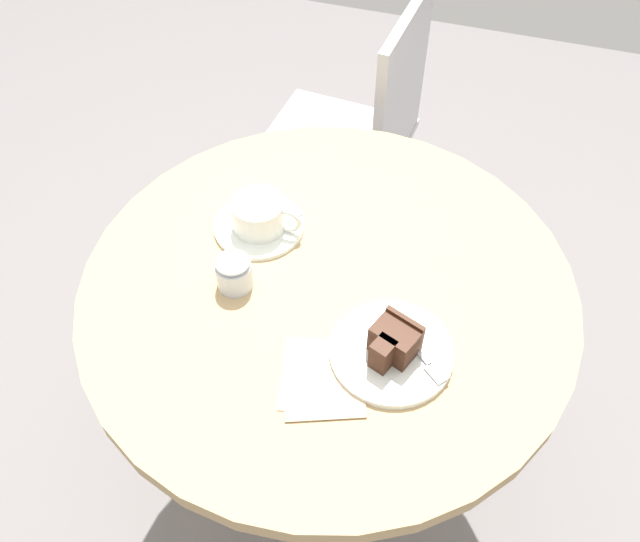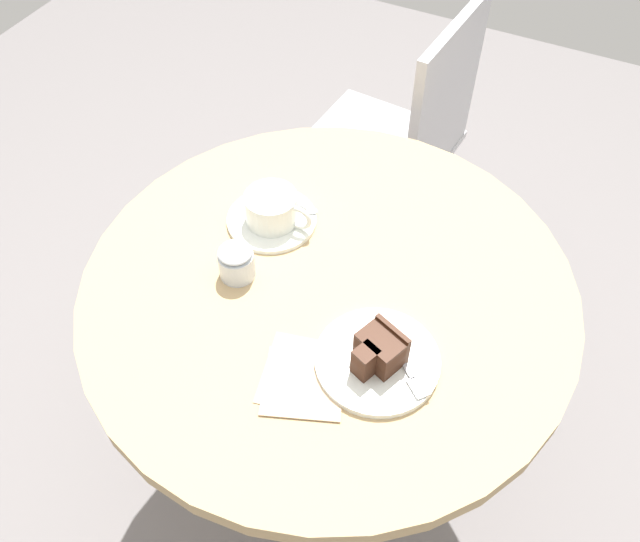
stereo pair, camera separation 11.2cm
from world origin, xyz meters
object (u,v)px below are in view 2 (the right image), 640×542
Objects in this scene: coffee_cup at (272,208)px; napkin at (305,378)px; sugar_pot at (236,262)px; saucer at (272,220)px; teaspoon at (300,205)px; cake_slice at (379,350)px; cake_plate at (377,361)px; cafe_chair at (405,137)px; fork at (406,368)px.

coffee_cup is 0.75× the size of napkin.
saucer is at bearing 93.81° from sugar_pot.
teaspoon is 1.14× the size of cake_slice.
cake_slice is (0.00, -0.00, 0.03)m from cake_plate.
coffee_cup is 0.14m from sugar_pot.
coffee_cup is 1.44× the size of cake_slice.
saucer is 0.36m from cake_slice.
teaspoon is at bearing 63.62° from coffee_cup.
sugar_pot is (-0.03, -0.75, 0.26)m from cafe_chair.
sugar_pot is at bearing -150.13° from fork.
cafe_chair is (-0.25, 0.81, -0.24)m from cake_plate.
cafe_chair reaches higher than fork.
napkin is at bearing -33.79° from sugar_pot.
cake_slice reaches higher than fork.
saucer reaches higher than napkin.
saucer is 1.36× the size of fork.
cake_slice is at bearing 39.70° from napkin.
cafe_chair reaches higher than saucer.
teaspoon is at bearing 58.75° from saucer.
cake_plate is at bearing -33.41° from saucer.
saucer is at bearing 127.61° from napkin.
coffee_cup is 0.15× the size of cafe_chair.
fork is (0.31, -0.25, 0.00)m from teaspoon.
cake_slice is 0.10× the size of cafe_chair.
cafe_chair is at bearing 98.36° from teaspoon.
cake_plate is at bearing 21.89° from cafe_chair.
teaspoon is 0.53× the size of cake_plate.
teaspoon is at bearing 136.88° from cake_plate.
sugar_pot is at bearing -87.20° from teaspoon.
sugar_pot is (-0.02, -0.19, 0.02)m from teaspoon.
cake_plate is at bearing 41.04° from napkin.
fork is (0.34, -0.19, -0.02)m from coffee_cup.
cake_plate is at bearing -33.46° from coffee_cup.
saucer is at bearing 146.59° from cake_plate.
saucer is 0.85× the size of cake_plate.
cafe_chair is 13.08× the size of sugar_pot.
sugar_pot is (-0.29, 0.06, 0.03)m from cake_plate.
fork reaches higher than napkin.
coffee_cup is at bearing -106.79° from teaspoon.
sugar_pot is at bearing 168.61° from cake_plate.
napkin is 0.20× the size of cafe_chair.
cake_plate is 2.18× the size of cake_slice.
coffee_cup is 1.06× the size of fork.
coffee_cup reaches higher than sugar_pot.
cafe_chair reaches higher than napkin.
coffee_cup is (0.00, -0.00, 0.03)m from saucer.
saucer is at bearing 146.46° from cake_slice.
cake_slice is 0.29m from sugar_pot.
coffee_cup is 0.34m from napkin.
coffee_cup is 0.66× the size of cake_plate.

